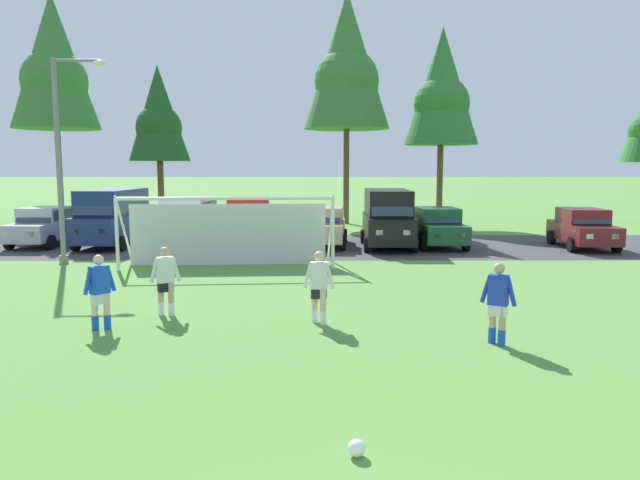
% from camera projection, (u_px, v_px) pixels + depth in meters
% --- Properties ---
extents(ground_plane, '(400.00, 400.00, 0.00)m').
position_uv_depth(ground_plane, '(340.00, 277.00, 18.89)').
color(ground_plane, '#598C3D').
extents(parking_lot_strip, '(52.00, 8.40, 0.01)m').
position_uv_depth(parking_lot_strip, '(333.00, 246.00, 26.47)').
color(parking_lot_strip, '#3D3D3F').
rests_on(parking_lot_strip, ground).
extents(soccer_ball, '(0.22, 0.22, 0.22)m').
position_uv_depth(soccer_ball, '(357.00, 448.00, 7.18)').
color(soccer_ball, white).
rests_on(soccer_ball, ground).
extents(soccer_goal, '(7.53, 2.42, 2.57)m').
position_uv_depth(soccer_goal, '(228.00, 230.00, 20.99)').
color(soccer_goal, white).
rests_on(soccer_goal, ground).
extents(player_striker_near, '(0.58, 0.58, 1.64)m').
position_uv_depth(player_striker_near, '(100.00, 292.00, 12.72)').
color(player_striker_near, beige).
rests_on(player_striker_near, ground).
extents(player_midfield_center, '(0.73, 0.35, 1.64)m').
position_uv_depth(player_midfield_center, '(319.00, 287.00, 13.22)').
color(player_midfield_center, beige).
rests_on(player_midfield_center, ground).
extents(player_winger_left, '(0.65, 0.48, 1.64)m').
position_uv_depth(player_winger_left, '(498.00, 304.00, 11.66)').
color(player_winger_left, tan).
rests_on(player_winger_left, ground).
extents(player_winger_right, '(0.72, 0.39, 1.64)m').
position_uv_depth(player_winger_right, '(165.00, 281.00, 13.95)').
color(player_winger_right, tan).
rests_on(player_winger_right, ground).
extents(parked_car_slot_far_left, '(2.21, 4.29, 1.72)m').
position_uv_depth(parked_car_slot_far_left, '(45.00, 226.00, 26.49)').
color(parked_car_slot_far_left, '#B2B2BC').
rests_on(parked_car_slot_far_left, ground).
extents(parked_car_slot_left, '(2.42, 4.91, 2.52)m').
position_uv_depth(parked_car_slot_left, '(113.00, 216.00, 26.22)').
color(parked_car_slot_left, navy).
rests_on(parked_car_slot_left, ground).
extents(parked_car_slot_center_left, '(2.32, 4.70, 2.16)m').
position_uv_depth(parked_car_slot_center_left, '(189.00, 223.00, 25.56)').
color(parked_car_slot_center_left, silver).
rests_on(parked_car_slot_center_left, ground).
extents(parked_car_slot_center, '(2.39, 4.73, 2.16)m').
position_uv_depth(parked_car_slot_center, '(249.00, 221.00, 26.28)').
color(parked_car_slot_center, red).
rests_on(parked_car_slot_center, ground).
extents(parked_car_slot_center_right, '(2.26, 4.32, 1.72)m').
position_uv_depth(parked_car_slot_center_right, '(324.00, 226.00, 26.39)').
color(parked_car_slot_center_right, tan).
rests_on(parked_car_slot_center_right, ground).
extents(parked_car_slot_right, '(2.30, 4.85, 2.52)m').
position_uv_depth(parked_car_slot_right, '(388.00, 217.00, 25.81)').
color(parked_car_slot_right, black).
rests_on(parked_car_slot_right, ground).
extents(parked_car_slot_far_right, '(2.13, 4.25, 1.72)m').
position_uv_depth(parked_car_slot_far_right, '(438.00, 227.00, 26.05)').
color(parked_car_slot_far_right, '#194C2D').
rests_on(parked_car_slot_far_right, ground).
extents(parked_car_slot_end, '(2.25, 4.31, 1.72)m').
position_uv_depth(parked_car_slot_end, '(583.00, 228.00, 25.62)').
color(parked_car_slot_end, maroon).
rests_on(parked_car_slot_end, ground).
extents(tree_left_edge, '(5.28, 5.28, 14.08)m').
position_uv_depth(tree_left_edge, '(54.00, 66.00, 36.35)').
color(tree_left_edge, brown).
rests_on(tree_left_edge, ground).
extents(tree_mid_left, '(3.47, 3.47, 9.26)m').
position_uv_depth(tree_mid_left, '(159.00, 117.00, 33.89)').
color(tree_mid_left, brown).
rests_on(tree_mid_left, ground).
extents(tree_center_back, '(5.25, 5.25, 14.00)m').
position_uv_depth(tree_center_back, '(347.00, 65.00, 35.87)').
color(tree_center_back, brown).
rests_on(tree_center_back, ground).
extents(tree_mid_right, '(4.34, 4.34, 11.57)m').
position_uv_depth(tree_mid_right, '(442.00, 90.00, 34.64)').
color(tree_mid_right, brown).
rests_on(tree_mid_right, ground).
extents(street_lamp, '(2.00, 0.32, 7.31)m').
position_uv_depth(street_lamp, '(64.00, 159.00, 21.13)').
color(street_lamp, slate).
rests_on(street_lamp, ground).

